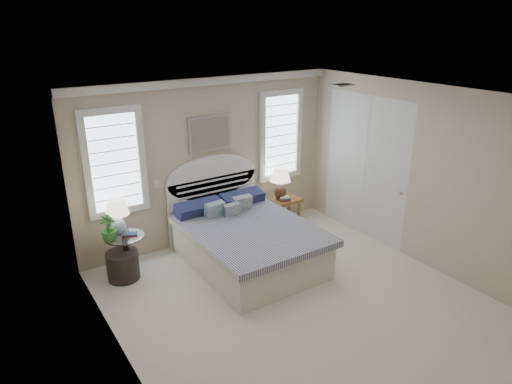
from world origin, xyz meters
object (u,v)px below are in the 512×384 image
object	(u,v)px
nightstand_right	(285,206)
lamp_left	(117,213)
floor_pot	(123,266)
side_table_left	(126,251)
lamp_right	(280,180)
bed	(244,238)

from	to	relation	value
nightstand_right	lamp_left	distance (m)	3.05
nightstand_right	lamp_left	size ratio (longest dim) A/B	0.96
floor_pot	lamp_left	size ratio (longest dim) A/B	0.83
side_table_left	lamp_right	xyz separation A→B (m)	(2.85, 0.13, 0.50)
side_table_left	bed	bearing A→B (deg)	-19.74
side_table_left	nightstand_right	distance (m)	2.95
bed	lamp_right	bearing A→B (deg)	31.07
bed	nightstand_right	size ratio (longest dim) A/B	4.29
side_table_left	floor_pot	bearing A→B (deg)	-141.00
nightstand_right	side_table_left	bearing A→B (deg)	-178.06
lamp_right	nightstand_right	bearing A→B (deg)	-18.47
side_table_left	lamp_right	distance (m)	2.90
side_table_left	lamp_left	bearing A→B (deg)	116.36
side_table_left	lamp_left	xyz separation A→B (m)	(-0.04, 0.08, 0.58)
bed	nightstand_right	bearing A→B (deg)	28.03
lamp_left	floor_pot	bearing A→B (deg)	-107.41
floor_pot	lamp_left	xyz separation A→B (m)	(0.05, 0.15, 0.76)
nightstand_right	lamp_right	distance (m)	0.51
nightstand_right	floor_pot	world-z (taller)	nightstand_right
side_table_left	lamp_left	world-z (taller)	lamp_left
floor_pot	bed	bearing A→B (deg)	-16.77
nightstand_right	lamp_right	size ratio (longest dim) A/B	0.90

